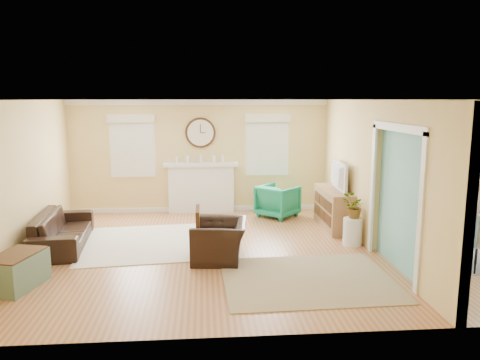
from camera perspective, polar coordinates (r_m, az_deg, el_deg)
name	(u,v)px	position (r m, az deg, el deg)	size (l,w,h in m)	color
floor	(286,249)	(8.38, 5.69, -8.39)	(9.00, 9.00, 0.00)	#905C3A
wall_back	(265,156)	(11.00, 3.04, 2.98)	(9.00, 0.02, 2.60)	#DBB570
wall_front	(337,222)	(5.21, 11.78, -5.02)	(9.00, 0.02, 2.60)	#DBB570
wall_left	(17,180)	(8.50, -25.53, -0.02)	(0.02, 6.00, 2.60)	#DBB570
ceiling	(289,100)	(7.96, 6.01, 9.69)	(9.00, 6.00, 0.02)	white
partition	(368,170)	(8.72, 15.33, 1.20)	(0.17, 6.00, 2.60)	#DBB570
fireplace	(201,187)	(10.89, -4.75, -0.85)	(1.70, 0.30, 1.17)	white
wall_clock	(200,133)	(10.82, -4.85, 5.77)	(0.70, 0.07, 0.70)	#462911
window_left	(132,142)	(10.94, -13.00, 4.59)	(1.05, 0.13, 1.42)	white
window_right	(267,141)	(10.92, 3.36, 4.82)	(1.05, 0.13, 1.42)	white
pendant	(460,123)	(9.01, 25.19, 6.29)	(0.30, 0.30, 0.55)	gold
rug_cream	(157,242)	(8.83, -10.09, -7.48)	(2.69, 2.33, 0.01)	white
rug_jute	(307,279)	(7.08, 8.18, -11.87)	(2.46, 2.01, 0.01)	tan
rug_grey	(443,247)	(9.21, 23.52, -7.45)	(2.17, 2.72, 0.01)	gray
sofa	(63,230)	(9.01, -20.82, -5.69)	(2.07, 0.81, 0.61)	black
eames_chair	(219,240)	(7.75, -2.52, -7.37)	(0.99, 0.87, 0.65)	black
green_chair	(278,201)	(10.51, 4.63, -2.56)	(0.77, 0.79, 0.72)	#0F7A64
trunk	(17,271)	(7.36, -25.57, -9.95)	(0.72, 0.96, 0.49)	#5B755E
credenza	(335,208)	(9.79, 11.46, -3.42)	(0.51, 1.51, 0.80)	#9C784E
tv	(335,176)	(9.66, 11.50, 0.52)	(0.98, 0.13, 0.57)	black
garden_stool	(352,232)	(8.74, 13.55, -6.14)	(0.34, 0.34, 0.50)	white
potted_plant	(354,207)	(8.63, 13.67, -3.16)	(0.39, 0.34, 0.43)	#337F33
dining_table	(444,229)	(9.13, 23.66, -5.52)	(1.86, 1.04, 0.65)	#462911
dining_chair_n	(418,205)	(10.02, 20.84, -2.89)	(0.47, 0.47, 0.88)	gray
dining_chair_s	(478,236)	(8.11, 27.02, -6.06)	(0.48, 0.48, 0.93)	gray
dining_chair_w	(408,215)	(8.79, 19.82, -4.03)	(0.50, 0.50, 1.01)	white
dining_chair_e	(475,215)	(9.41, 26.71, -3.83)	(0.46, 0.46, 0.96)	gray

